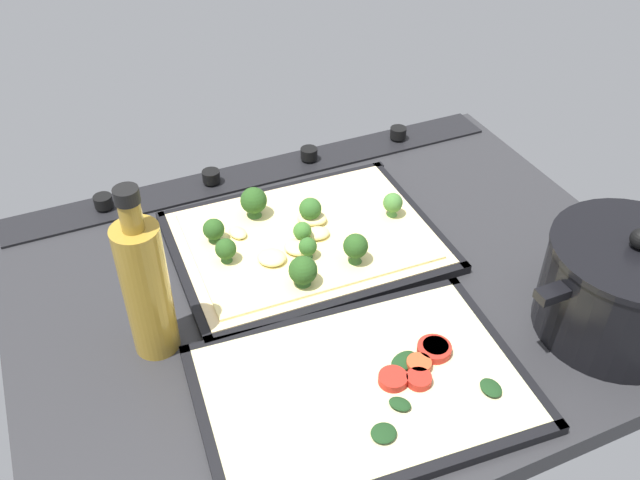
# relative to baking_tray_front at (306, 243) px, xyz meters

# --- Properties ---
(ground_plane) EXTENTS (0.84, 0.65, 0.03)m
(ground_plane) POSITION_rel_baking_tray_front_xyz_m (-0.01, 0.09, -0.02)
(ground_plane) COLOR #28282B
(stove_control_panel) EXTENTS (0.81, 0.07, 0.03)m
(stove_control_panel) POSITION_rel_baking_tray_front_xyz_m (-0.01, -0.20, 0.00)
(stove_control_panel) COLOR black
(stove_control_panel) RESTS_ON ground_plane
(baking_tray_front) EXTENTS (0.38, 0.29, 0.01)m
(baking_tray_front) POSITION_rel_baking_tray_front_xyz_m (0.00, 0.00, 0.00)
(baking_tray_front) COLOR black
(baking_tray_front) RESTS_ON ground_plane
(broccoli_pizza) EXTENTS (0.35, 0.27, 0.06)m
(broccoli_pizza) POSITION_rel_baking_tray_front_xyz_m (0.01, 0.00, 0.01)
(broccoli_pizza) COLOR beige
(broccoli_pizza) RESTS_ON baking_tray_front
(baking_tray_back) EXTENTS (0.39, 0.28, 0.01)m
(baking_tray_back) POSITION_rel_baking_tray_front_xyz_m (0.04, 0.27, 0.00)
(baking_tray_back) COLOR black
(baking_tray_back) RESTS_ON ground_plane
(veggie_pizza_back) EXTENTS (0.36, 0.25, 0.02)m
(veggie_pizza_back) POSITION_rel_baking_tray_front_xyz_m (0.04, 0.27, 0.01)
(veggie_pizza_back) COLOR #CBC18C
(veggie_pizza_back) RESTS_ON baking_tray_back
(cooking_pot) EXTENTS (0.26, 0.19, 0.15)m
(cooking_pot) POSITION_rel_baking_tray_front_xyz_m (-0.28, 0.30, 0.06)
(cooking_pot) COLOR black
(cooking_pot) RESTS_ON ground_plane
(oil_bottle) EXTENTS (0.05, 0.05, 0.23)m
(oil_bottle) POSITION_rel_baking_tray_front_xyz_m (0.24, 0.10, 0.09)
(oil_bottle) COLOR olive
(oil_bottle) RESTS_ON ground_plane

